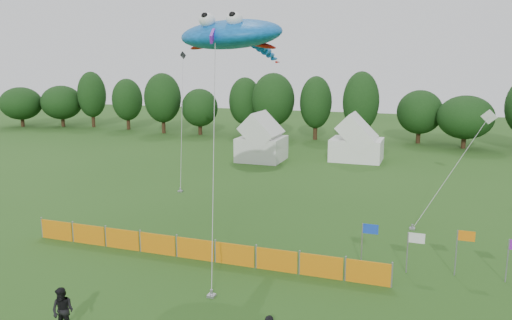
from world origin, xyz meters
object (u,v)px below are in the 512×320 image
(tent_left, at_px, (262,141))
(barrier_fence, at_px, (195,249))
(spectator_b, at_px, (63,311))
(stingray_kite, at_px, (234,35))
(tent_right, at_px, (357,143))

(tent_left, relative_size, barrier_fence, 0.23)
(spectator_b, xyz_separation_m, stingray_kite, (2.14, 10.44, 9.57))
(spectator_b, height_order, stingray_kite, stingray_kite)
(tent_left, bearing_deg, spectator_b, -83.53)
(tent_right, relative_size, spectator_b, 2.93)
(tent_left, relative_size, stingray_kite, 0.31)
(barrier_fence, relative_size, spectator_b, 10.96)
(tent_left, distance_m, spectator_b, 31.38)
(tent_left, distance_m, stingray_kite, 23.12)
(tent_left, xyz_separation_m, spectator_b, (3.53, -31.16, -1.02))
(tent_right, distance_m, barrier_fence, 27.08)
(tent_right, relative_size, stingray_kite, 0.36)
(tent_left, relative_size, tent_right, 0.86)
(tent_left, height_order, spectator_b, tent_left)
(tent_right, height_order, barrier_fence, tent_right)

